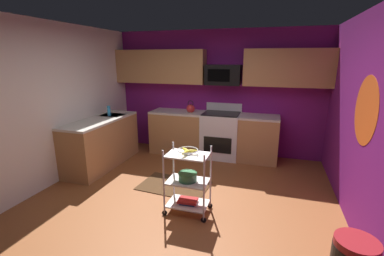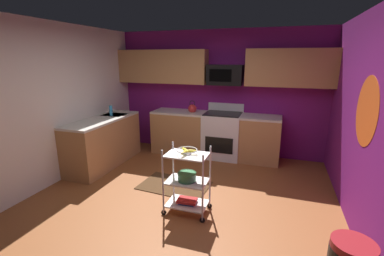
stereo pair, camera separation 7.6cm
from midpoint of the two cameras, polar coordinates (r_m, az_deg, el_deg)
floor at (r=3.97m, az=-3.53°, el=-16.30°), size 4.40×4.80×0.04m
wall_back at (r=5.78m, az=4.89°, el=7.46°), size 4.52×0.06×2.60m
wall_left at (r=4.76m, az=-29.87°, el=3.98°), size 0.06×4.80×2.60m
wall_right at (r=3.40m, az=33.80°, el=-0.14°), size 0.06×4.80×2.60m
wall_flower_decal at (r=3.59m, az=32.64°, el=3.14°), size 0.00×0.80×0.80m
counter_run at (r=5.45m, az=-4.84°, el=-2.00°), size 3.54×2.30×0.92m
oven_range at (r=5.60m, az=5.80°, el=-1.40°), size 0.76×0.65×1.10m
upper_cabinets at (r=5.56m, az=4.15°, el=12.87°), size 4.40×0.33×0.70m
microwave at (r=5.49m, az=6.35°, el=11.23°), size 0.70×0.39×0.40m
rolling_cart at (r=3.59m, az=-1.54°, el=-11.31°), size 0.61×0.38×0.91m
fruit_bowl at (r=3.42m, az=-1.58°, el=-4.92°), size 0.27×0.27×0.07m
mixing_bowl_large at (r=3.56m, az=-1.56°, el=-10.34°), size 0.25×0.25×0.11m
book_stack at (r=3.73m, az=-1.50°, el=-15.36°), size 0.27×0.20×0.05m
kettle at (r=5.64m, az=-0.69°, el=4.21°), size 0.21×0.18×0.26m
dish_soap_bottle at (r=5.51m, az=-17.74°, el=3.51°), size 0.06×0.06×0.20m
floor_rug at (r=4.47m, az=-4.36°, el=-12.20°), size 1.15×0.78×0.01m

